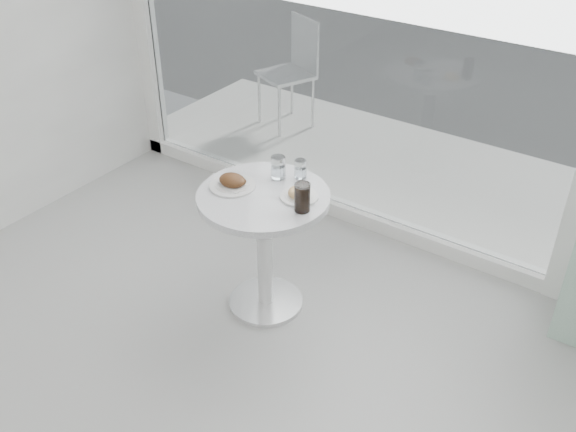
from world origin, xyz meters
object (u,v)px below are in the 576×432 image
Objects in this scene: plate_donut at (299,194)px; water_tumbler_b at (300,170)px; main_table at (264,228)px; water_tumbler_a at (278,169)px; plate_fritter at (233,182)px; patio_chair at (294,66)px; cola_glass at (302,198)px.

water_tumbler_b reaches higher than plate_donut.
main_table is 5.93× the size of water_tumbler_a.
plate_fritter reaches higher than plate_donut.
main_table is 3.04× the size of plate_fritter.
main_table is at bearing -78.82° from water_tumbler_a.
plate_fritter is at bearing -170.22° from main_table.
water_tumbler_a reaches higher than plate_fritter.
main_table is 0.82× the size of patio_chair.
main_table is 0.31m from plate_donut.
main_table is 0.31m from plate_fritter.
patio_chair is 4.63× the size of plate_donut.
plate_donut is (0.36, 0.11, -0.01)m from plate_fritter.
patio_chair reaches higher than water_tumbler_a.
plate_fritter is at bearing -162.75° from plate_donut.
patio_chair is at bearing 125.35° from water_tumbler_b.
water_tumbler_a is at bearing 145.45° from cola_glass.
cola_glass is at bearing 2.02° from plate_fritter.
water_tumbler_a is (0.14, 0.22, 0.03)m from plate_fritter.
cola_glass reaches higher than water_tumbler_a.
cola_glass is (0.26, -0.02, 0.30)m from main_table.
water_tumbler_b is at bearing 34.51° from water_tumbler_a.
patio_chair is at bearing 116.50° from plate_fritter.
cola_glass reaches higher than plate_donut.
water_tumbler_b is (0.25, 0.29, 0.02)m from plate_fritter.
main_table is at bearing 9.78° from plate_fritter.
main_table is 0.34m from water_tumbler_a.
cola_glass is at bearing -3.46° from main_table.
water_tumbler_b is at bearing -31.40° from patio_chair.
plate_donut is 0.14m from cola_glass.
patio_chair reaches higher than plate_donut.
main_table is 4.91× the size of cola_glass.
cola_glass reaches higher than main_table.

